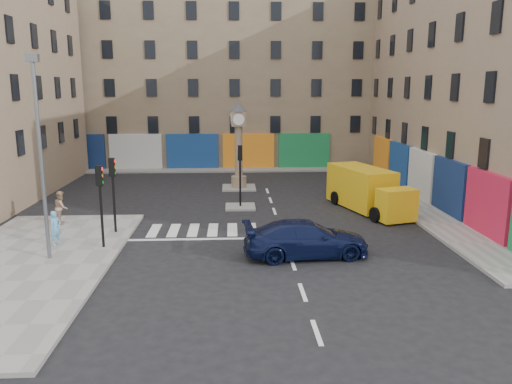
{
  "coord_description": "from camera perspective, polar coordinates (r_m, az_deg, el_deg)",
  "views": [
    {
      "loc": [
        -2.47,
        -21.6,
        7.14
      ],
      "look_at": [
        -1.28,
        3.08,
        2.0
      ],
      "focal_mm": 35.0,
      "sensor_mm": 36.0,
      "label": 1
    }
  ],
  "objects": [
    {
      "name": "yellow_van",
      "position": [
        30.38,
        12.54,
        0.25
      ],
      "size": [
        3.86,
        7.09,
        2.47
      ],
      "rotation": [
        0.0,
        0.0,
        0.29
      ],
      "color": "gold",
      "rests_on": "ground"
    },
    {
      "name": "navy_sedan",
      "position": [
        21.71,
        5.75,
        -5.34
      ],
      "size": [
        5.57,
        2.66,
        1.57
      ],
      "primitive_type": "imported",
      "rotation": [
        0.0,
        0.0,
        1.66
      ],
      "color": "#0B1233",
      "rests_on": "ground"
    },
    {
      "name": "clock_pillar",
      "position": [
        35.78,
        -2.0,
        5.98
      ],
      "size": [
        1.2,
        1.2,
        6.1
      ],
      "color": "#8D755C",
      "rests_on": "island_far"
    },
    {
      "name": "building_far",
      "position": [
        49.64,
        -4.65,
        13.29
      ],
      "size": [
        32.0,
        10.0,
        17.0
      ],
      "primitive_type": "cube",
      "color": "#827457",
      "rests_on": "ground"
    },
    {
      "name": "pedestrian_tan",
      "position": [
        28.13,
        -21.36,
        -1.63
      ],
      "size": [
        0.83,
        0.97,
        1.74
      ],
      "primitive_type": "imported",
      "rotation": [
        0.0,
        0.0,
        1.79
      ],
      "color": "tan",
      "rests_on": "sidewalk_left"
    },
    {
      "name": "sidewalk_right",
      "position": [
        34.25,
        16.34,
        -0.63
      ],
      "size": [
        2.6,
        30.0,
        0.15
      ],
      "primitive_type": "cube",
      "color": "gray",
      "rests_on": "ground"
    },
    {
      "name": "traffic_light_island",
      "position": [
        29.95,
        -1.83,
        3.01
      ],
      "size": [
        0.28,
        0.22,
        3.7
      ],
      "color": "black",
      "rests_on": "island_near"
    },
    {
      "name": "sidewalk_far",
      "position": [
        44.39,
        -4.7,
        2.56
      ],
      "size": [
        32.0,
        2.4,
        0.15
      ],
      "primitive_type": "cube",
      "color": "gray",
      "rests_on": "ground"
    },
    {
      "name": "island_near",
      "position": [
        30.44,
        -1.8,
        -1.71
      ],
      "size": [
        1.8,
        1.8,
        0.12
      ],
      "primitive_type": "cube",
      "color": "gray",
      "rests_on": "ground"
    },
    {
      "name": "island_far",
      "position": [
        36.3,
        -1.96,
        0.5
      ],
      "size": [
        2.4,
        2.4,
        0.12
      ],
      "primitive_type": "cube",
      "color": "gray",
      "rests_on": "ground"
    },
    {
      "name": "lamp_post",
      "position": [
        21.94,
        -23.45,
        4.64
      ],
      "size": [
        0.5,
        0.25,
        8.3
      ],
      "color": "#595B60",
      "rests_on": "sidewalk_left"
    },
    {
      "name": "pedestrian_blue",
      "position": [
        24.4,
        -21.93,
        -3.84
      ],
      "size": [
        0.61,
        0.69,
        1.58
      ],
      "primitive_type": "imported",
      "rotation": [
        0.0,
        0.0,
        1.07
      ],
      "color": "#5FA6D9",
      "rests_on": "sidewalk_left"
    },
    {
      "name": "traffic_light_left_near",
      "position": [
        23.01,
        -17.38,
        -0.12
      ],
      "size": [
        0.28,
        0.22,
        3.7
      ],
      "color": "black",
      "rests_on": "sidewalk_left"
    },
    {
      "name": "ground",
      "position": [
        22.88,
        3.6,
        -6.46
      ],
      "size": [
        120.0,
        120.0,
        0.0
      ],
      "primitive_type": "plane",
      "color": "black",
      "rests_on": "ground"
    },
    {
      "name": "traffic_light_left_far",
      "position": [
        25.3,
        -16.04,
        1.0
      ],
      "size": [
        0.28,
        0.22,
        3.7
      ],
      "color": "black",
      "rests_on": "sidewalk_left"
    },
    {
      "name": "sidewalk_left",
      "position": [
        22.51,
        -25.1,
        -7.7
      ],
      "size": [
        7.0,
        16.0,
        0.15
      ],
      "primitive_type": "cube",
      "color": "gray",
      "rests_on": "ground"
    },
    {
      "name": "building_right",
      "position": [
        36.11,
        26.79,
        11.89
      ],
      "size": [
        10.0,
        30.0,
        16.0
      ],
      "primitive_type": "cube",
      "color": "#8D755C",
      "rests_on": "ground"
    }
  ]
}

